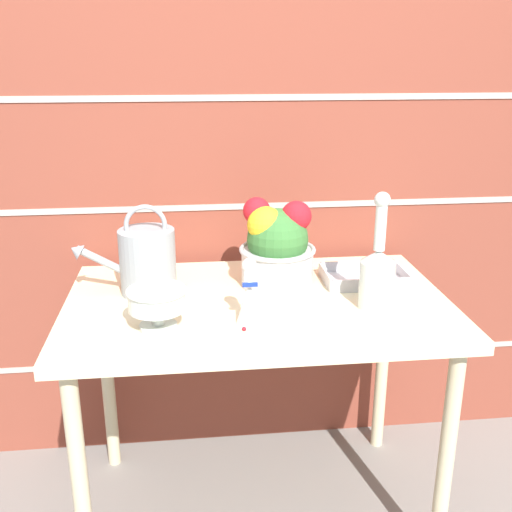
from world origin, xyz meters
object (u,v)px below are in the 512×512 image
object	(u,v)px
watering_can	(146,260)
crystal_pedestal_bowl	(157,302)
flower_planter	(277,246)
glass_decanter	(377,272)
figurine_vase	(249,298)
wire_tray	(364,278)

from	to	relation	value
watering_can	crystal_pedestal_bowl	bearing A→B (deg)	-80.79
crystal_pedestal_bowl	flower_planter	distance (m)	0.44
flower_planter	glass_decanter	bearing A→B (deg)	-38.06
watering_can	figurine_vase	xyz separation A→B (m)	(0.28, -0.25, -0.03)
flower_planter	watering_can	bearing A→B (deg)	-177.62
crystal_pedestal_bowl	watering_can	bearing A→B (deg)	99.21
figurine_vase	watering_can	bearing A→B (deg)	137.72
watering_can	crystal_pedestal_bowl	size ratio (longest dim) A/B	1.98
flower_planter	figurine_vase	size ratio (longest dim) A/B	1.48
crystal_pedestal_bowl	glass_decanter	distance (m)	0.60
watering_can	glass_decanter	size ratio (longest dim) A/B	0.94
watering_can	glass_decanter	world-z (taller)	glass_decanter
glass_decanter	figurine_vase	distance (m)	0.37
watering_can	figurine_vase	distance (m)	0.38
crystal_pedestal_bowl	glass_decanter	world-z (taller)	glass_decanter
figurine_vase	flower_planter	bearing A→B (deg)	67.82
watering_can	flower_planter	xyz separation A→B (m)	(0.39, 0.02, 0.02)
watering_can	crystal_pedestal_bowl	world-z (taller)	watering_can
watering_can	wire_tray	world-z (taller)	watering_can
watering_can	figurine_vase	size ratio (longest dim) A/B	1.69
watering_can	wire_tray	bearing A→B (deg)	1.25
crystal_pedestal_bowl	wire_tray	xyz separation A→B (m)	(0.62, 0.27, -0.06)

